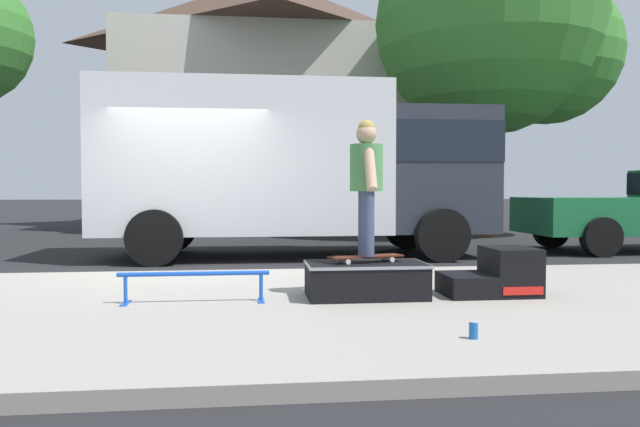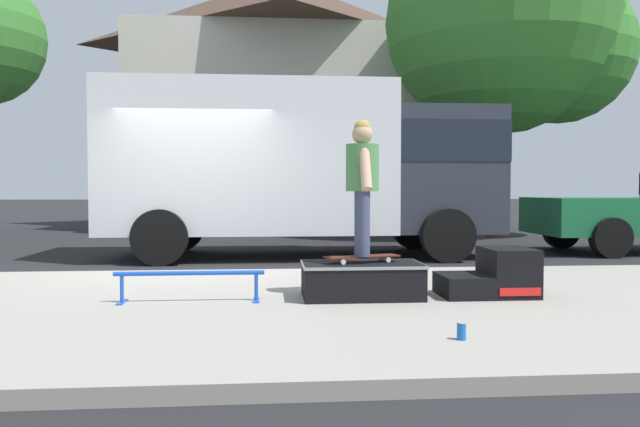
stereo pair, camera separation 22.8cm
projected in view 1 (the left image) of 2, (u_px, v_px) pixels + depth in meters
The scene contains 11 objects.
ground_plane at pixel (183, 274), 8.79m from camera, with size 140.00×140.00×0.00m, color black.
sidewalk_slab at pixel (149, 311), 5.81m from camera, with size 50.00×5.00×0.12m, color gray.
skate_box at pixel (366, 279), 6.22m from camera, with size 1.20×0.68×0.35m.
kicker_ramp at pixel (496, 275), 6.37m from camera, with size 0.95×0.64×0.49m.
grind_rail at pixel (194, 279), 5.93m from camera, with size 1.45×0.28×0.30m.
skateboard at pixel (366, 257), 6.25m from camera, with size 0.80×0.42×0.07m.
skater_kid at pixel (366, 176), 6.22m from camera, with size 0.33×0.71×1.37m.
soda_can at pixel (473, 330), 4.49m from camera, with size 0.07×0.07×0.13m.
box_truck at pixel (298, 163), 11.12m from camera, with size 6.91×2.63×3.05m.
street_tree_neighbour at pixel (501, 29), 15.58m from camera, with size 6.27×5.70×8.31m.
house_behind at pixel (269, 100), 20.81m from camera, with size 9.54×8.22×8.40m.
Camera 1 is at (0.94, -8.92, 1.21)m, focal length 34.57 mm.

